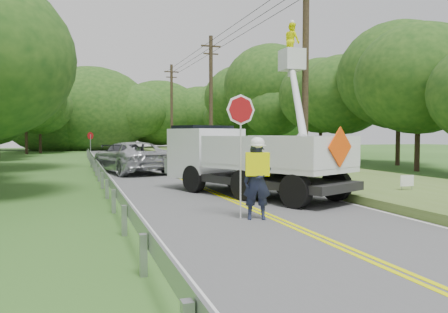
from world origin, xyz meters
name	(u,v)px	position (x,y,z in m)	size (l,w,h in m)	color
ground	(305,232)	(0.00, 0.00, 0.00)	(140.00, 140.00, 0.00)	#30581E
road	(177,177)	(0.00, 14.00, 0.01)	(7.20, 96.00, 0.03)	#555658
guardrail	(99,167)	(-4.02, 14.91, 0.55)	(0.18, 48.00, 0.77)	#979A9E
utility_poles	(243,88)	(5.00, 17.02, 5.27)	(1.60, 43.30, 10.00)	black
tall_grass_verge	(294,171)	(7.10, 14.00, 0.15)	(7.00, 96.00, 0.30)	#52762B
treeline_left	(5,87)	(-10.41, 29.13, 5.97)	(11.03, 51.67, 11.68)	#332319
treeline_right	(314,90)	(15.73, 26.50, 6.33)	(11.53, 54.74, 12.38)	#332319
treeline_horizon	(123,112)	(1.38, 56.16, 5.50)	(56.48, 14.47, 12.78)	#183F14
flagger	(257,175)	(-0.51, 1.72, 1.21)	(1.26, 0.71, 3.37)	#191E33
bucket_truck	(238,151)	(0.98, 7.09, 1.66)	(6.30, 7.99, 7.36)	black
suv_silver	(131,157)	(-2.06, 17.15, 0.94)	(3.05, 6.61, 1.84)	#B9BCC2
suv_darkgrey	(127,154)	(-1.71, 22.77, 0.85)	(2.31, 5.69, 1.65)	#33343A
stop_sign_permanent	(90,144)	(-4.21, 22.17, 1.62)	(0.43, 0.33, 2.45)	#979A9E
yard_sign	(407,182)	(6.22, 3.68, 0.60)	(0.57, 0.04, 0.83)	white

